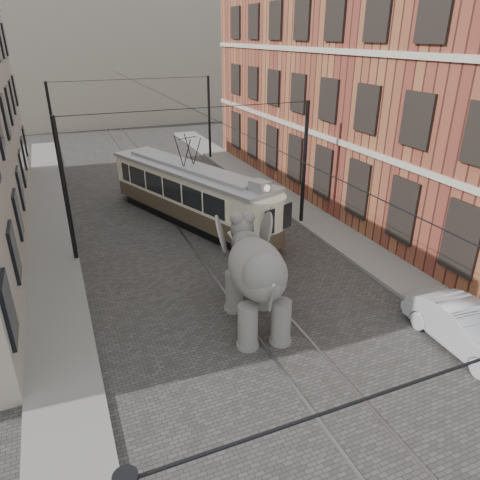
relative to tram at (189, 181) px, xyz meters
name	(u,v)px	position (x,y,z in m)	size (l,w,h in m)	color
ground	(256,305)	(-0.16, -8.38, -2.15)	(120.00, 120.00, 0.00)	#3F3C3A
tram_rails	(256,304)	(-0.16, -8.38, -2.13)	(1.54, 80.00, 0.02)	slate
sidewalk_right	(393,272)	(5.84, -8.38, -2.07)	(2.00, 60.00, 0.15)	slate
sidewalk_left	(61,348)	(-6.66, -8.38, -2.07)	(2.00, 60.00, 0.15)	slate
brick_building	(372,88)	(10.84, 0.62, 3.85)	(8.00, 26.00, 12.00)	maroon
distant_block	(98,52)	(-0.16, 31.62, 4.85)	(28.00, 10.00, 14.00)	gray
catenary	(203,184)	(-0.36, -3.38, 0.85)	(11.00, 30.20, 6.00)	black
tram	(189,181)	(0.00, 0.00, 0.00)	(2.23, 10.81, 4.29)	beige
elephant	(257,282)	(-0.65, -9.47, -0.52)	(2.93, 5.31, 3.25)	#5B5955
parked_car	(466,329)	(4.69, -12.96, -1.47)	(1.45, 4.13, 1.36)	#A09FA4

